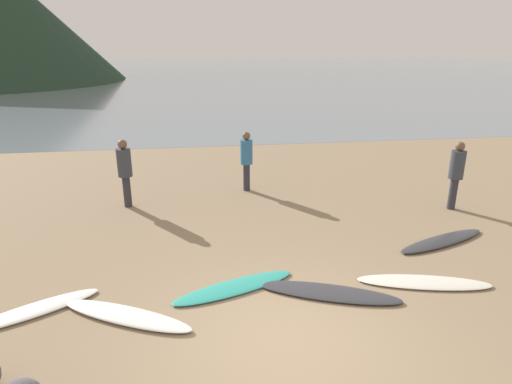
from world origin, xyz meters
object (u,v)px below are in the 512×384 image
object	(u,v)px
surfboard_4	(424,282)
person_1	(246,156)
surfboard_1	(126,316)
person_0	(456,170)
person_2	(125,168)
surfboard_0	(34,310)
surfboard_2	(235,287)
surfboard_3	(329,292)
surfboard_5	(442,241)

from	to	relation	value
surfboard_4	person_1	xyz separation A→B (m)	(-2.54, 5.76, 1.01)
surfboard_1	surfboard_4	size ratio (longest dim) A/B	0.97
person_0	person_2	xyz separation A→B (m)	(-8.50, 1.43, 0.01)
surfboard_0	surfboard_2	xyz separation A→B (m)	(3.32, 0.22, -0.00)
surfboard_3	surfboard_5	distance (m)	3.53
surfboard_1	person_0	bearing A→B (deg)	53.19
surfboard_4	person_1	distance (m)	6.38
surfboard_3	surfboard_0	bearing A→B (deg)	-160.57
surfboard_4	person_0	world-z (taller)	person_0
surfboard_2	surfboard_0	bearing A→B (deg)	164.07
person_1	person_0	bearing A→B (deg)	33.50
surfboard_1	person_2	bearing A→B (deg)	124.47
surfboard_0	surfboard_5	bearing A→B (deg)	-18.33
surfboard_1	surfboard_2	xyz separation A→B (m)	(1.81, 0.61, -0.01)
person_0	person_2	distance (m)	8.62
surfboard_4	surfboard_5	distance (m)	2.03
surfboard_1	surfboard_5	world-z (taller)	surfboard_1
surfboard_4	person_2	world-z (taller)	person_2
surfboard_3	person_0	size ratio (longest dim) A/B	1.38
surfboard_2	surfboard_5	world-z (taller)	surfboard_5
surfboard_4	surfboard_1	bearing A→B (deg)	-163.30
person_0	surfboard_4	bearing A→B (deg)	-164.32
person_1	person_2	distance (m)	3.44
surfboard_0	person_0	distance (m)	10.05
person_0	person_2	bearing A→B (deg)	133.41
surfboard_1	person_0	xyz separation A→B (m)	(7.90, 3.74, 1.02)
surfboard_0	person_2	size ratio (longest dim) A/B	1.14
surfboard_0	person_2	world-z (taller)	person_2
surfboard_3	person_1	world-z (taller)	person_1
surfboard_1	surfboard_2	world-z (taller)	surfboard_1
surfboard_2	person_2	world-z (taller)	person_2
surfboard_4	person_2	bearing A→B (deg)	153.81
surfboard_0	surfboard_1	distance (m)	1.57
surfboard_4	person_1	size ratio (longest dim) A/B	1.37
surfboard_0	person_1	xyz separation A→B (m)	(4.24, 5.65, 1.00)
surfboard_1	surfboard_4	xyz separation A→B (m)	(5.26, 0.28, -0.02)
person_1	person_2	size ratio (longest dim) A/B	0.96
surfboard_5	person_1	distance (m)	5.76
surfboard_2	person_1	size ratio (longest dim) A/B	1.33
person_1	person_2	bearing A→B (deg)	-107.88
surfboard_5	person_2	distance (m)	7.95
surfboard_4	surfboard_2	bearing A→B (deg)	-171.87
surfboard_0	surfboard_1	xyz separation A→B (m)	(1.52, -0.39, 0.01)
surfboard_2	surfboard_4	world-z (taller)	surfboard_2
person_0	surfboard_3	bearing A→B (deg)	-178.59
person_0	surfboard_1	bearing A→B (deg)	168.32
surfboard_3	person_2	world-z (taller)	person_2
surfboard_3	person_0	xyz separation A→B (m)	(4.47, 3.55, 1.03)
surfboard_3	surfboard_5	world-z (taller)	same
surfboard_0	surfboard_2	distance (m)	3.33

